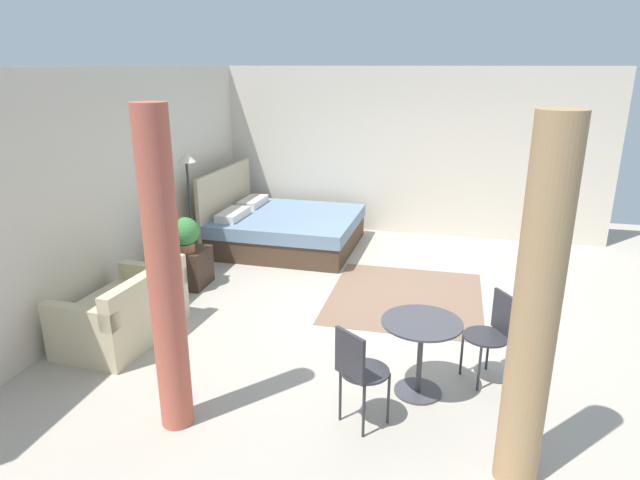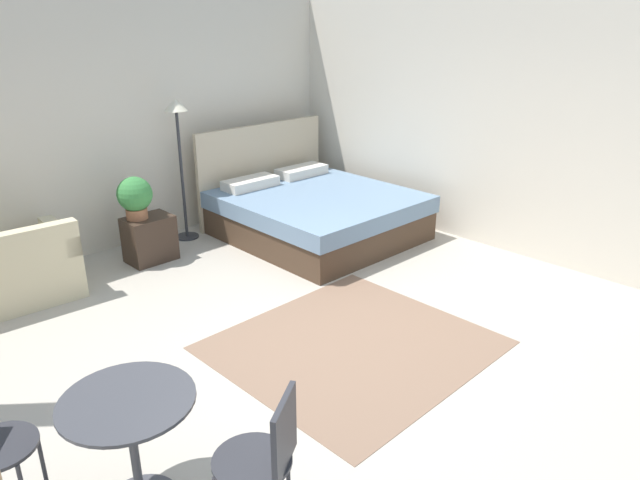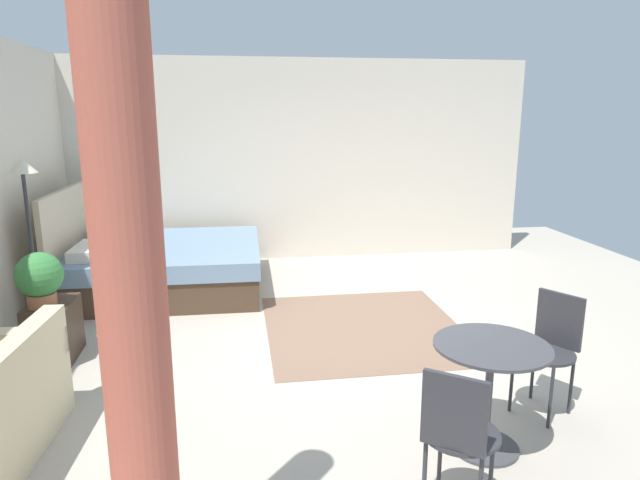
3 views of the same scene
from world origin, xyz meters
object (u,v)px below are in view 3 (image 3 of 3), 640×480
object	(u,v)px
bed	(162,264)
floor_lamp	(26,199)
nightstand	(54,330)
potted_plant	(40,277)
cafe_chair_near_window	(458,430)
cafe_chair_near_couch	(551,341)
balcony_table	(490,376)

from	to	relation	value
bed	floor_lamp	xyz separation A→B (m)	(-1.20, 1.04, 1.01)
nightstand	potted_plant	bearing A→B (deg)	162.66
bed	floor_lamp	world-z (taller)	floor_lamp
bed	cafe_chair_near_window	world-z (taller)	bed
nightstand	cafe_chair_near_couch	world-z (taller)	cafe_chair_near_couch
bed	potted_plant	size ratio (longest dim) A/B	4.80
nightstand	potted_plant	xyz separation A→B (m)	(-0.10, 0.03, 0.51)
potted_plant	cafe_chair_near_couch	distance (m)	4.07
balcony_table	cafe_chair_near_window	distance (m)	0.77
nightstand	cafe_chair_near_couch	xyz separation A→B (m)	(-1.45, -3.80, 0.27)
nightstand	balcony_table	size ratio (longest dim) A/B	0.72
nightstand	cafe_chair_near_window	world-z (taller)	cafe_chair_near_window
balcony_table	cafe_chair_near_window	size ratio (longest dim) A/B	0.81
nightstand	cafe_chair_near_couch	bearing A→B (deg)	-110.87
cafe_chair_near_window	potted_plant	bearing A→B (deg)	49.00
bed	nightstand	distance (m)	2.01
bed	balcony_table	xyz separation A→B (m)	(-3.74, -2.45, 0.20)
cafe_chair_near_window	cafe_chair_near_couch	distance (m)	1.51
bed	cafe_chair_near_couch	xyz separation A→B (m)	(-3.33, -3.10, 0.22)
bed	nightstand	size ratio (longest dim) A/B	4.38
bed	nightstand	bearing A→B (deg)	159.67
bed	cafe_chair_near_window	xyz separation A→B (m)	(-4.34, -1.99, 0.24)
nightstand	balcony_table	distance (m)	3.66
nightstand	cafe_chair_near_window	distance (m)	3.65
nightstand	cafe_chair_near_window	bearing A→B (deg)	-132.51
balcony_table	bed	bearing A→B (deg)	33.26
bed	potted_plant	distance (m)	2.16
balcony_table	cafe_chair_near_window	world-z (taller)	cafe_chair_near_window
potted_plant	cafe_chair_near_couch	xyz separation A→B (m)	(-1.35, -3.83, -0.24)
cafe_chair_near_couch	nightstand	bearing A→B (deg)	69.13
nightstand	cafe_chair_near_couch	distance (m)	4.08
potted_plant	floor_lamp	size ratio (longest dim) A/B	0.27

